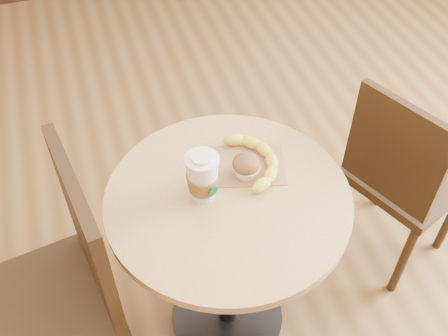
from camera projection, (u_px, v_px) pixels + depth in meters
name	position (u px, v px, depth m)	size (l,w,h in m)	color
cafe_table	(228.00, 236.00, 1.71)	(0.74, 0.74, 0.75)	black
chair_left	(59.00, 295.00, 1.55)	(0.51, 0.51, 1.01)	black
chair_right	(402.00, 176.00, 1.98)	(0.51, 0.51, 0.89)	black
kraft_bag	(246.00, 165.00, 1.65)	(0.24, 0.18, 0.00)	#956B48
coffee_cup	(203.00, 178.00, 1.51)	(0.10, 0.10, 0.16)	white
muffin	(246.00, 166.00, 1.59)	(0.09, 0.09, 0.08)	silver
banana	(257.00, 159.00, 1.64)	(0.15, 0.28, 0.04)	yellow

